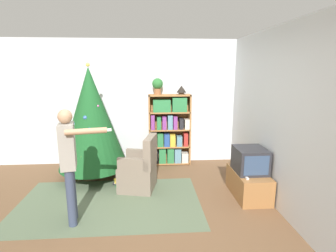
# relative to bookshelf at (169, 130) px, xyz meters

# --- Properties ---
(ground_plane) EXTENTS (14.00, 14.00, 0.00)m
(ground_plane) POSITION_rel_bookshelf_xyz_m (-0.61, -1.99, -0.74)
(ground_plane) COLOR brown
(wall_back) EXTENTS (8.00, 0.10, 2.60)m
(wall_back) POSITION_rel_bookshelf_xyz_m (-0.61, 0.22, 0.56)
(wall_back) COLOR silver
(wall_back) RESTS_ON ground_plane
(wall_right) EXTENTS (0.10, 8.00, 2.60)m
(wall_right) POSITION_rel_bookshelf_xyz_m (1.45, -1.99, 0.56)
(wall_right) COLOR silver
(wall_right) RESTS_ON ground_plane
(area_rug) EXTENTS (2.74, 1.65, 0.01)m
(area_rug) POSITION_rel_bookshelf_xyz_m (-1.04, -1.64, -0.73)
(area_rug) COLOR #56664C
(area_rug) RESTS_ON ground_plane
(bookshelf) EXTENTS (0.87, 0.28, 1.49)m
(bookshelf) POSITION_rel_bookshelf_xyz_m (0.00, 0.00, 0.00)
(bookshelf) COLOR #A8703D
(bookshelf) RESTS_ON ground_plane
(tv_stand) EXTENTS (0.47, 0.85, 0.41)m
(tv_stand) POSITION_rel_bookshelf_xyz_m (1.14, -1.56, -0.53)
(tv_stand) COLOR #996638
(tv_stand) RESTS_ON ground_plane
(television) EXTENTS (0.46, 0.51, 0.38)m
(television) POSITION_rel_bookshelf_xyz_m (1.14, -1.56, -0.14)
(television) COLOR #28282D
(television) RESTS_ON tv_stand
(game_remote) EXTENTS (0.04, 0.12, 0.02)m
(game_remote) POSITION_rel_bookshelf_xyz_m (1.00, -1.81, -0.32)
(game_remote) COLOR white
(game_remote) RESTS_ON tv_stand
(christmas_tree) EXTENTS (1.24, 1.24, 2.10)m
(christmas_tree) POSITION_rel_bookshelf_xyz_m (-1.46, -0.63, 0.39)
(christmas_tree) COLOR #4C3323
(christmas_tree) RESTS_ON ground_plane
(armchair) EXTENTS (0.68, 0.67, 0.92)m
(armchair) POSITION_rel_bookshelf_xyz_m (-0.59, -1.18, -0.41)
(armchair) COLOR #7A6B5B
(armchair) RESTS_ON ground_plane
(standing_person) EXTENTS (0.69, 0.46, 1.51)m
(standing_person) POSITION_rel_bookshelf_xyz_m (-1.44, -2.11, 0.15)
(standing_person) COLOR #38425B
(standing_person) RESTS_ON ground_plane
(potted_plant) EXTENTS (0.22, 0.22, 0.33)m
(potted_plant) POSITION_rel_bookshelf_xyz_m (-0.24, 0.01, 0.94)
(potted_plant) COLOR #935B38
(potted_plant) RESTS_ON bookshelf
(table_lamp) EXTENTS (0.20, 0.20, 0.18)m
(table_lamp) POSITION_rel_bookshelf_xyz_m (0.25, 0.01, 0.85)
(table_lamp) COLOR #473828
(table_lamp) RESTS_ON bookshelf
(book_pile_near_tree) EXTENTS (0.23, 0.19, 0.11)m
(book_pile_near_tree) POSITION_rel_bookshelf_xyz_m (-0.96, -1.02, -0.68)
(book_pile_near_tree) COLOR #2D7A42
(book_pile_near_tree) RESTS_ON ground_plane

